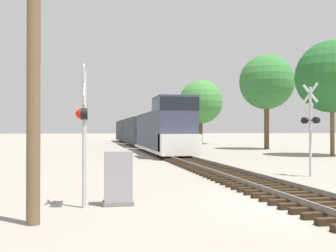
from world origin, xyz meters
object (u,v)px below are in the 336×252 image
(crossing_signal_far, at_px, (311,123))
(tree_mid_background, at_px, (267,82))
(freight_train, at_px, (140,131))
(tree_far_right, at_px, (332,77))
(relay_cabinet, at_px, (118,179))
(tree_deep_background, at_px, (201,102))
(crossing_signal_near, at_px, (83,121))
(utility_pole, at_px, (34,16))

(crossing_signal_far, distance_m, tree_mid_background, 25.78)
(freight_train, height_order, tree_far_right, tree_far_right)
(relay_cabinet, distance_m, tree_mid_background, 34.73)
(tree_deep_background, bearing_deg, tree_mid_background, -80.43)
(freight_train, relative_size, relay_cabinet, 32.13)
(crossing_signal_near, relative_size, crossing_signal_far, 0.92)
(crossing_signal_near, xyz_separation_m, tree_far_right, (19.78, 17.88, 4.12))
(tree_mid_background, height_order, tree_deep_background, tree_mid_background)
(freight_train, distance_m, tree_mid_background, 17.29)
(tree_deep_background, bearing_deg, tree_far_right, -83.17)
(crossing_signal_near, xyz_separation_m, crossing_signal_far, (10.21, 5.35, 0.04))
(crossing_signal_near, relative_size, tree_deep_background, 0.41)
(freight_train, bearing_deg, tree_deep_background, 31.17)
(utility_pole, bearing_deg, tree_far_right, 43.23)
(freight_train, bearing_deg, tree_far_right, -58.36)
(relay_cabinet, height_order, tree_deep_background, tree_deep_background)
(tree_deep_background, bearing_deg, utility_pole, -110.43)
(freight_train, distance_m, crossing_signal_near, 39.94)
(freight_train, xyz_separation_m, tree_mid_background, (12.73, -10.40, 5.38))
(tree_mid_background, relative_size, tree_deep_background, 1.08)
(crossing_signal_near, height_order, relay_cabinet, crossing_signal_near)
(crossing_signal_near, xyz_separation_m, tree_mid_background, (19.25, 29.00, 4.94))
(tree_mid_background, bearing_deg, tree_deep_background, 99.57)
(crossing_signal_far, xyz_separation_m, tree_deep_background, (6.26, 40.07, 3.84))
(freight_train, relative_size, tree_deep_background, 5.21)
(crossing_signal_near, bearing_deg, tree_far_right, 131.88)
(utility_pole, distance_m, tree_far_right, 28.69)
(tree_deep_background, bearing_deg, crossing_signal_near, -109.94)
(crossing_signal_far, distance_m, utility_pole, 13.54)
(crossing_signal_near, bearing_deg, utility_pole, -32.29)
(freight_train, xyz_separation_m, tree_far_right, (13.26, -21.52, 4.55))
(relay_cabinet, bearing_deg, crossing_signal_far, 29.19)
(freight_train, distance_m, tree_deep_background, 12.41)
(crossing_signal_far, height_order, utility_pole, utility_pole)
(utility_pole, relative_size, tree_deep_background, 0.98)
(crossing_signal_far, relative_size, relay_cabinet, 2.78)
(utility_pole, bearing_deg, relay_cabinet, 42.99)
(utility_pole, xyz_separation_m, tree_deep_background, (17.56, 47.16, 1.51))
(crossing_signal_far, relative_size, utility_pole, 0.46)
(tree_far_right, height_order, tree_deep_background, tree_deep_background)
(crossing_signal_near, bearing_deg, freight_train, 170.37)
(tree_deep_background, bearing_deg, relay_cabinet, -108.91)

